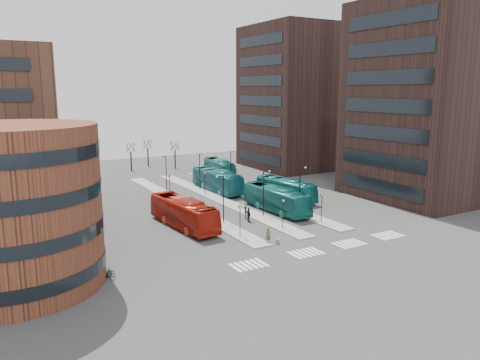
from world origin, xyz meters
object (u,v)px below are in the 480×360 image
bicycle_near (106,276)px  red_bus (183,213)px  teal_bus_d (219,168)px  traveller (268,235)px  teal_bus_c (286,189)px  commuter_c (245,212)px  teal_bus_b (217,180)px  commuter_b (249,215)px  bicycle_far (104,273)px  commuter_a (203,224)px  teal_bus_a (276,199)px  suitcase (277,242)px  bicycle_mid (105,274)px

bicycle_near → red_bus: bearing=-36.0°
teal_bus_d → traveller: bearing=-102.3°
teal_bus_c → teal_bus_d: bearing=84.2°
teal_bus_d → commuter_c: size_ratio=6.90×
teal_bus_b → commuter_b: teal_bus_b is taller
red_bus → bicycle_far: bearing=-143.0°
commuter_a → commuter_b: bearing=159.0°
commuter_b → bicycle_near: (-20.72, -9.86, -0.50)m
teal_bus_b → traveller: bearing=-106.1°
red_bus → commuter_c: (8.67, -0.38, -0.98)m
red_bus → teal_bus_a: 14.23m
commuter_b → commuter_c: size_ratio=1.13×
teal_bus_b → teal_bus_d: bearing=60.5°
commuter_b → bicycle_near: size_ratio=1.12×
teal_bus_c → teal_bus_a: bearing=-140.5°
suitcase → teal_bus_b: bearing=95.9°
teal_bus_c → bicycle_near: teal_bus_c is taller
red_bus → teal_bus_d: bearing=50.6°
teal_bus_a → traveller: size_ratio=7.07×
teal_bus_b → suitcase: bearing=-104.3°
commuter_a → commuter_b: size_ratio=0.80×
teal_bus_b → teal_bus_c: 12.41m
red_bus → commuter_b: red_bus is taller
teal_bus_d → commuter_b: 33.42m
bicycle_far → teal_bus_b: bearing=-40.9°
traveller → teal_bus_d: bearing=72.4°
teal_bus_d → teal_bus_c: bearing=-83.4°
suitcase → bicycle_near: bearing=-158.4°
red_bus → bicycle_mid: bearing=-142.6°
traveller → commuter_b: size_ratio=0.95×
teal_bus_b → bicycle_far: teal_bus_b is taller
teal_bus_d → commuter_c: teal_bus_d is taller
commuter_c → bicycle_far: size_ratio=0.93×
teal_bus_d → teal_bus_b: bearing=-111.2°
teal_bus_b → red_bus: bearing=-129.3°
teal_bus_b → bicycle_far: 37.79m
teal_bus_c → commuter_b: 14.04m
commuter_a → bicycle_mid: size_ratio=0.96×
suitcase → bicycle_mid: size_ratio=0.33×
suitcase → commuter_b: (1.73, 9.10, 0.69)m
teal_bus_a → bicycle_far: size_ratio=7.07×
commuter_a → commuter_b: (6.68, 0.30, 0.19)m
suitcase → teal_bus_a: size_ratio=0.04×
commuter_a → bicycle_far: 16.60m
teal_bus_d → red_bus: bearing=-117.0°
traveller → bicycle_near: traveller is taller
teal_bus_d → commuter_a: 36.58m
teal_bus_a → teal_bus_b: teal_bus_b is taller
commuter_b → commuter_c: commuter_b is taller
teal_bus_a → suitcase: bearing=-124.8°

